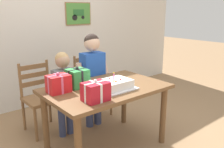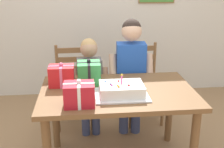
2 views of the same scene
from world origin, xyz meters
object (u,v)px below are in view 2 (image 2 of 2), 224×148
object	(u,v)px
gift_box_corner_small	(79,94)
chair_left	(74,85)
child_older	(131,67)
dining_table	(118,102)
birthday_cake	(122,90)
gift_box_red_large	(89,73)
child_younger	(90,79)
chair_right	(142,83)
gift_box_beside_cake	(62,76)

from	to	relation	value
gift_box_corner_small	chair_left	xyz separation A→B (m)	(-0.08, 1.14, -0.37)
gift_box_corner_small	child_older	distance (m)	0.98
dining_table	birthday_cake	size ratio (longest dim) A/B	3.05
gift_box_red_large	gift_box_corner_small	distance (m)	0.48
gift_box_corner_small	dining_table	bearing A→B (deg)	38.58
birthday_cake	gift_box_corner_small	world-z (taller)	gift_box_corner_small
child_younger	gift_box_red_large	bearing A→B (deg)	-91.93
child_older	chair_right	bearing A→B (deg)	58.96
chair_right	child_younger	size ratio (longest dim) A/B	0.84
dining_table	gift_box_corner_small	bearing A→B (deg)	-141.42
gift_box_red_large	child_older	world-z (taller)	child_older
child_younger	chair_left	bearing A→B (deg)	118.75
chair_left	gift_box_beside_cake	bearing A→B (deg)	-96.41
gift_box_beside_cake	child_older	bearing A→B (deg)	28.90
gift_box_red_large	gift_box_beside_cake	size ratio (longest dim) A/B	1.02
gift_box_red_large	chair_right	size ratio (longest dim) A/B	0.25
birthday_cake	gift_box_red_large	distance (m)	0.42
dining_table	gift_box_beside_cake	bearing A→B (deg)	160.56
gift_box_red_large	dining_table	bearing A→B (deg)	-40.51
chair_right	gift_box_corner_small	bearing A→B (deg)	-122.60
gift_box_beside_cake	child_younger	xyz separation A→B (m)	(0.26, 0.38, -0.18)
gift_box_beside_cake	chair_right	world-z (taller)	gift_box_beside_cake
gift_box_beside_cake	chair_left	size ratio (longest dim) A/B	0.25
birthday_cake	child_older	xyz separation A→B (m)	(0.19, 0.67, -0.02)
chair_left	chair_right	world-z (taller)	same
gift_box_corner_small	chair_left	bearing A→B (deg)	93.98
gift_box_corner_small	child_older	bearing A→B (deg)	56.79
gift_box_corner_small	chair_right	bearing A→B (deg)	57.40
gift_box_red_large	gift_box_corner_small	size ratio (longest dim) A/B	0.98
dining_table	gift_box_red_large	bearing A→B (deg)	139.49
birthday_cake	chair_left	bearing A→B (deg)	113.10
birthday_cake	dining_table	bearing A→B (deg)	98.77
gift_box_beside_cake	chair_right	xyz separation A→B (m)	(0.89, 0.71, -0.37)
dining_table	child_younger	world-z (taller)	child_younger
dining_table	child_older	world-z (taller)	child_older
dining_table	child_younger	size ratio (longest dim) A/B	1.23
birthday_cake	gift_box_corner_small	xyz separation A→B (m)	(-0.35, -0.15, 0.04)
gift_box_beside_cake	child_younger	world-z (taller)	child_younger
child_older	gift_box_beside_cake	bearing A→B (deg)	-151.10
birthday_cake	child_older	size ratio (longest dim) A/B	0.34
gift_box_corner_small	child_younger	world-z (taller)	child_younger
gift_box_red_large	chair_right	distance (m)	1.01
gift_box_corner_small	chair_left	world-z (taller)	gift_box_corner_small
gift_box_red_large	chair_left	distance (m)	0.80
gift_box_red_large	child_younger	world-z (taller)	child_younger
gift_box_red_large	gift_box_beside_cake	world-z (taller)	gift_box_red_large
child_older	child_younger	world-z (taller)	child_older
birthday_cake	chair_right	xyz separation A→B (m)	(0.39, 1.00, -0.33)
gift_box_beside_cake	gift_box_corner_small	size ratio (longest dim) A/B	0.96
gift_box_corner_small	birthday_cake	bearing A→B (deg)	22.85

